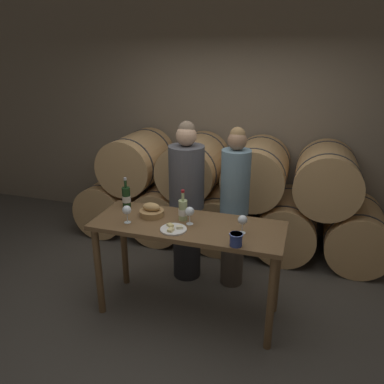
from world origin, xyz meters
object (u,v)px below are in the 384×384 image
(cheese_plate, at_px, (173,229))
(wine_bottle_white, at_px, (183,210))
(tasting_table, at_px, (188,238))
(wine_glass_left, at_px, (190,212))
(wine_bottle_red, at_px, (126,197))
(person_right, at_px, (234,208))
(person_left, at_px, (187,202))
(wine_glass_far_left, at_px, (127,210))
(blue_crock, at_px, (236,239))
(wine_glass_center, at_px, (243,220))
(bread_basket, at_px, (152,211))

(cheese_plate, bearing_deg, wine_bottle_white, 87.18)
(tasting_table, relative_size, wine_glass_left, 10.52)
(wine_bottle_red, bearing_deg, cheese_plate, -29.44)
(wine_bottle_red, bearing_deg, person_right, 22.83)
(person_right, relative_size, wine_glass_left, 10.50)
(tasting_table, distance_m, wine_glass_left, 0.25)
(person_left, distance_m, wine_glass_far_left, 0.81)
(blue_crock, height_order, cheese_plate, blue_crock)
(person_right, relative_size, wine_bottle_white, 5.91)
(person_left, height_order, blue_crock, person_left)
(wine_bottle_red, bearing_deg, wine_glass_far_left, -62.44)
(wine_glass_center, bearing_deg, bread_basket, 173.45)
(bread_basket, bearing_deg, wine_glass_left, -8.86)
(wine_glass_far_left, relative_size, wine_glass_left, 1.00)
(bread_basket, distance_m, wine_glass_far_left, 0.25)
(tasting_table, relative_size, wine_bottle_white, 5.93)
(tasting_table, distance_m, person_right, 0.67)
(person_left, distance_m, wine_glass_center, 0.95)
(wine_glass_far_left, height_order, wine_glass_left, same)
(tasting_table, bearing_deg, bread_basket, 170.25)
(tasting_table, bearing_deg, wine_bottle_white, 134.29)
(blue_crock, distance_m, cheese_plate, 0.56)
(person_right, xyz_separation_m, wine_glass_far_left, (-0.80, -0.73, 0.17))
(wine_bottle_red, height_order, cheese_plate, wine_bottle_red)
(blue_crock, bearing_deg, person_left, 128.51)
(wine_bottle_red, height_order, bread_basket, wine_bottle_red)
(person_right, xyz_separation_m, wine_bottle_white, (-0.36, -0.53, 0.15))
(blue_crock, xyz_separation_m, wine_glass_center, (0.01, 0.22, 0.06))
(wine_bottle_white, relative_size, cheese_plate, 1.25)
(wine_bottle_white, bearing_deg, cheese_plate, -92.82)
(cheese_plate, xyz_separation_m, wine_glass_far_left, (-0.43, 0.02, 0.11))
(wine_bottle_red, relative_size, cheese_plate, 1.31)
(person_right, relative_size, blue_crock, 15.87)
(wine_bottle_red, bearing_deg, wine_glass_left, -14.77)
(wine_bottle_white, bearing_deg, wine_glass_far_left, -155.83)
(tasting_table, bearing_deg, wine_glass_center, -4.09)
(person_left, relative_size, blue_crock, 16.15)
(person_right, height_order, wine_glass_left, person_right)
(tasting_table, height_order, wine_glass_left, wine_glass_left)
(wine_glass_left, bearing_deg, person_left, 110.63)
(wine_bottle_white, distance_m, wine_glass_left, 0.11)
(wine_bottle_white, xyz_separation_m, cheese_plate, (-0.01, -0.22, -0.08))
(cheese_plate, distance_m, wine_glass_left, 0.21)
(wine_glass_far_left, bearing_deg, wine_glass_center, 5.68)
(blue_crock, distance_m, bread_basket, 0.90)
(tasting_table, relative_size, wine_glass_center, 10.52)
(blue_crock, distance_m, wine_glass_far_left, 0.99)
(tasting_table, xyz_separation_m, person_left, (-0.20, 0.59, 0.08))
(wine_bottle_white, height_order, wine_glass_left, wine_bottle_white)
(wine_glass_left, bearing_deg, person_right, 65.07)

